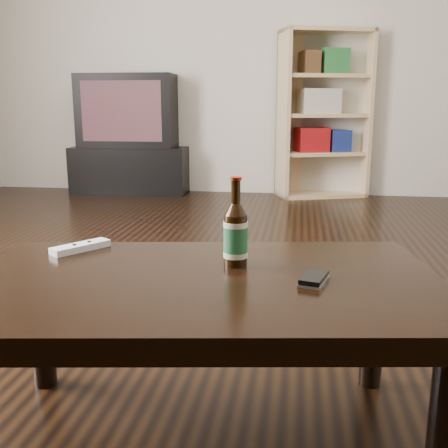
# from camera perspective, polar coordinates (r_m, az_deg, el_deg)

# --- Properties ---
(floor) EXTENTS (5.00, 6.00, 0.01)m
(floor) POSITION_cam_1_polar(r_m,az_deg,el_deg) (2.24, -7.03, -9.23)
(floor) COLOR black
(floor) RESTS_ON ground
(wall_back) EXTENTS (5.00, 0.02, 2.70)m
(wall_back) POSITION_cam_1_polar(r_m,az_deg,el_deg) (5.07, 1.97, 18.73)
(wall_back) COLOR beige
(wall_back) RESTS_ON ground
(tv_stand) EXTENTS (1.11, 0.58, 0.44)m
(tv_stand) POSITION_cam_1_polar(r_m,az_deg,el_deg) (5.20, -9.93, 5.91)
(tv_stand) COLOR black
(tv_stand) RESTS_ON floor
(tv) EXTENTS (0.91, 0.59, 0.67)m
(tv) POSITION_cam_1_polar(r_m,az_deg,el_deg) (5.16, -10.18, 12.03)
(tv) COLOR black
(tv) RESTS_ON tv_stand
(bookshelf) EXTENTS (0.87, 0.59, 1.48)m
(bookshelf) POSITION_cam_1_polar(r_m,az_deg,el_deg) (4.94, 10.57, 11.91)
(bookshelf) COLOR tan
(bookshelf) RESTS_ON floor
(coffee_table) EXTENTS (1.23, 0.83, 0.43)m
(coffee_table) POSITION_cam_1_polar(r_m,az_deg,el_deg) (1.29, -2.21, -8.26)
(coffee_table) COLOR black
(coffee_table) RESTS_ON floor
(beer_bottle) EXTENTS (0.08, 0.08, 0.23)m
(beer_bottle) POSITION_cam_1_polar(r_m,az_deg,el_deg) (1.34, 1.27, -1.20)
(beer_bottle) COLOR black
(beer_bottle) RESTS_ON coffee_table
(phone) EXTENTS (0.08, 0.11, 0.02)m
(phone) POSITION_cam_1_polar(r_m,az_deg,el_deg) (1.25, 9.76, -5.92)
(phone) COLOR #B5B5B7
(phone) RESTS_ON coffee_table
(remote) EXTENTS (0.14, 0.17, 0.02)m
(remote) POSITION_cam_1_polar(r_m,az_deg,el_deg) (1.55, -15.34, -2.43)
(remote) COLOR white
(remote) RESTS_ON coffee_table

